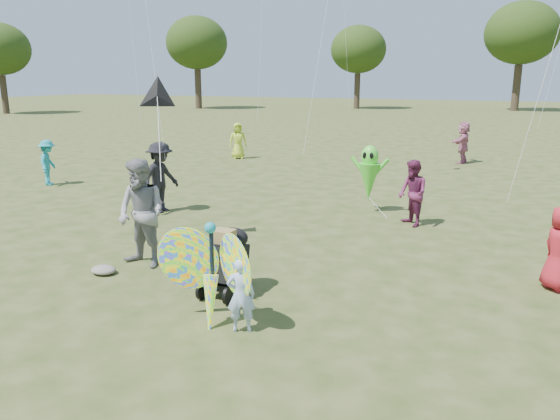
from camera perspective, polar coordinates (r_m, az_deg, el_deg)
The scene contains 15 objects.
ground at distance 8.76m, azimuth -2.93°, elevation -9.28°, with size 160.00×160.00×0.00m, color #51592B.
child_girl at distance 7.54m, azimuth -4.10°, elevation -8.86°, with size 0.39×0.25×1.06m, color #A9C1F0.
adult_man at distance 10.25m, azimuth -14.27°, elevation -0.36°, with size 0.97×0.76×2.00m, color gray.
grey_bag at distance 10.28m, azimuth -17.98°, elevation -5.97°, with size 0.46×0.38×0.15m, color gray.
crowd_a at distance 10.01m, azimuth 27.22°, elevation -3.59°, with size 0.69×0.45×1.41m, color #B11C27.
crowd_b at distance 14.36m, azimuth -12.38°, elevation 3.35°, with size 1.18×0.68×1.82m, color black.
crowd_e at distance 13.10m, azimuth 13.68°, elevation 1.71°, with size 0.76×0.59×1.56m, color #682247.
crowd_g at distance 23.55m, azimuth -4.42°, elevation 7.23°, with size 0.75×0.49×1.53m, color #C0D732.
crowd_i at distance 19.18m, azimuth -23.07°, elevation 4.59°, with size 0.95×0.54×1.47m, color teal.
crowd_j at distance 23.42m, azimuth 18.58°, elevation 6.72°, with size 1.57×0.50×1.69m, color #BD6C8A.
jogging_stroller at distance 8.81m, azimuth -5.57°, elevation -4.92°, with size 0.54×1.06×1.09m.
butterfly_kite at distance 7.72m, azimuth -7.24°, elevation -6.73°, with size 1.74×0.75×1.69m.
delta_kite_rig at distance 11.38m, azimuth -12.71°, elevation 11.50°, with size 1.41×1.60×1.85m.
alien_kite at distance 14.19m, azimuth 9.29°, elevation 3.61°, with size 1.12×0.69×1.74m.
tree_line at distance 52.24m, azimuth 25.52°, elevation 16.25°, with size 91.78×33.60×10.79m.
Camera 1 is at (3.75, -7.14, 3.42)m, focal length 35.00 mm.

